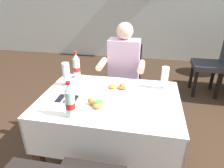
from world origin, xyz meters
name	(u,v)px	position (x,y,z in m)	size (l,w,h in m)	color
main_dining_table	(110,114)	(0.02, 0.14, 0.58)	(1.18, 0.86, 0.75)	white
chair_far_diner_seat	(123,79)	(0.02, 0.97, 0.55)	(0.44, 0.50, 0.97)	black
seated_diner_far	(123,71)	(0.04, 0.86, 0.71)	(0.50, 0.46, 1.26)	#282D42
plate_near_camera	(97,105)	(-0.04, -0.03, 0.77)	(0.24, 0.24, 0.07)	white
plate_far_diner	(118,88)	(0.07, 0.30, 0.76)	(0.25, 0.25, 0.05)	white
beer_glass_left	(165,78)	(0.48, 0.41, 0.85)	(0.07, 0.07, 0.21)	white
beer_glass_middle	(66,74)	(-0.43, 0.31, 0.86)	(0.07, 0.07, 0.22)	white
cola_bottle_primary	(70,102)	(-0.20, -0.18, 0.87)	(0.07, 0.07, 0.28)	silver
cola_bottle_secondary	(76,67)	(-0.40, 0.49, 0.87)	(0.07, 0.07, 0.28)	silver
napkin_cutlery_set	(67,99)	(-0.33, 0.05, 0.75)	(0.17, 0.19, 0.01)	black
background_chair_left	(214,62)	(1.33, 1.89, 0.55)	(0.50, 0.44, 0.97)	#2D2D33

